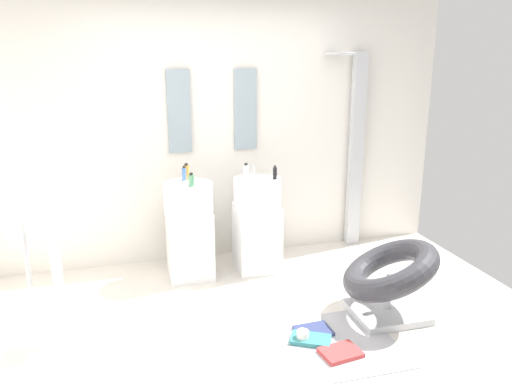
% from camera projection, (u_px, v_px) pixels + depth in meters
% --- Properties ---
extents(ground_plane, '(4.80, 3.60, 0.04)m').
position_uv_depth(ground_plane, '(256.00, 336.00, 3.78)').
color(ground_plane, silver).
extents(rear_partition, '(4.80, 0.10, 2.60)m').
position_uv_depth(rear_partition, '(212.00, 130.00, 4.96)').
color(rear_partition, silver).
rests_on(rear_partition, ground_plane).
extents(pedestal_sink_left, '(0.44, 0.44, 1.01)m').
position_uv_depth(pedestal_sink_left, '(189.00, 229.00, 4.63)').
color(pedestal_sink_left, white).
rests_on(pedestal_sink_left, ground_plane).
extents(pedestal_sink_right, '(0.44, 0.44, 1.01)m').
position_uv_depth(pedestal_sink_right, '(257.00, 222.00, 4.79)').
color(pedestal_sink_right, white).
rests_on(pedestal_sink_right, ground_plane).
extents(vanity_mirror_left, '(0.22, 0.03, 0.78)m').
position_uv_depth(vanity_mirror_left, '(179.00, 112.00, 4.75)').
color(vanity_mirror_left, '#8C9EA8').
extents(vanity_mirror_right, '(0.22, 0.03, 0.78)m').
position_uv_depth(vanity_mirror_right, '(245.00, 110.00, 4.92)').
color(vanity_mirror_right, '#8C9EA8').
extents(shower_column, '(0.49, 0.24, 2.05)m').
position_uv_depth(shower_column, '(355.00, 147.00, 5.28)').
color(shower_column, '#B7BABF').
rests_on(shower_column, ground_plane).
extents(lounge_chair, '(1.02, 1.02, 0.65)m').
position_uv_depth(lounge_chair, '(390.00, 275.00, 3.95)').
color(lounge_chair, '#B7BABF').
rests_on(lounge_chair, ground_plane).
extents(towel_rack, '(0.37, 0.22, 0.95)m').
position_uv_depth(towel_rack, '(52.00, 266.00, 3.45)').
color(towel_rack, '#B7BABF').
rests_on(towel_rack, ground_plane).
extents(area_rug, '(1.26, 0.84, 0.01)m').
position_uv_depth(area_rug, '(310.00, 348.00, 3.59)').
color(area_rug, '#B2B2B7').
rests_on(area_rug, ground_plane).
extents(magazine_navy, '(0.27, 0.21, 0.03)m').
position_uv_depth(magazine_navy, '(313.00, 331.00, 3.77)').
color(magazine_navy, navy).
rests_on(magazine_navy, area_rug).
extents(magazine_teal, '(0.33, 0.28, 0.03)m').
position_uv_depth(magazine_teal, '(311.00, 340.00, 3.65)').
color(magazine_teal, teal).
rests_on(magazine_teal, area_rug).
extents(magazine_red, '(0.30, 0.24, 0.03)m').
position_uv_depth(magazine_red, '(341.00, 353.00, 3.50)').
color(magazine_red, '#B73838').
rests_on(magazine_red, area_rug).
extents(coffee_mug, '(0.09, 0.09, 0.09)m').
position_uv_depth(coffee_mug, '(303.00, 336.00, 3.65)').
color(coffee_mug, white).
rests_on(coffee_mug, area_rug).
extents(soap_bottle_amber, '(0.05, 0.05, 0.15)m').
position_uv_depth(soap_bottle_amber, '(186.00, 172.00, 4.62)').
color(soap_bottle_amber, '#C68C38').
rests_on(soap_bottle_amber, pedestal_sink_left).
extents(soap_bottle_clear, '(0.05, 0.05, 0.13)m').
position_uv_depth(soap_bottle_clear, '(246.00, 171.00, 4.71)').
color(soap_bottle_clear, silver).
rests_on(soap_bottle_clear, pedestal_sink_right).
extents(soap_bottle_blue, '(0.04, 0.04, 0.14)m').
position_uv_depth(soap_bottle_blue, '(184.00, 174.00, 4.59)').
color(soap_bottle_blue, '#4C72B7').
rests_on(soap_bottle_blue, pedestal_sink_left).
extents(soap_bottle_black, '(0.04, 0.04, 0.13)m').
position_uv_depth(soap_bottle_black, '(275.00, 173.00, 4.64)').
color(soap_bottle_black, black).
rests_on(soap_bottle_black, pedestal_sink_right).
extents(soap_bottle_green, '(0.05, 0.05, 0.12)m').
position_uv_depth(soap_bottle_green, '(191.00, 180.00, 4.40)').
color(soap_bottle_green, '#59996B').
rests_on(soap_bottle_green, pedestal_sink_left).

